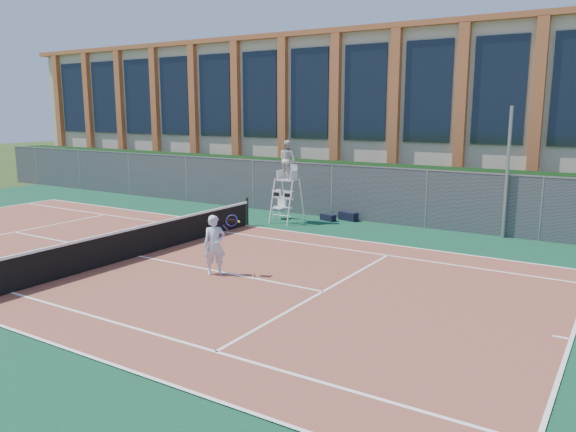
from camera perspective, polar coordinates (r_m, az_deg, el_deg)
The scene contains 13 objects.
ground at distance 17.74m, azimuth -14.93°, elevation -4.05°, with size 120.00×120.00×0.00m, color #233814.
apron at distance 18.41m, azimuth -12.66°, elevation -3.40°, with size 36.00×20.00×0.01m, color #0E3E26.
tennis_court at distance 17.73m, azimuth -14.94°, elevation -3.99°, with size 23.77×10.97×0.02m, color brown.
tennis_net at distance 17.61m, azimuth -15.02°, elevation -2.36°, with size 0.10×11.30×1.10m.
fence at distance 24.24m, azimuth 0.29°, elevation 2.86°, with size 40.00×0.06×2.20m, color #595E60, non-canonical shape.
hedge at distance 25.26m, azimuth 1.73°, elevation 3.18°, with size 40.00×1.40×2.20m, color black.
building at distance 32.15m, azimuth 9.07°, elevation 10.11°, with size 45.00×10.60×8.22m.
steel_pole at distance 20.77m, azimuth 21.37°, elevation 4.09°, with size 0.12×0.12×4.55m, color #9EA0A5.
umpire_chair at distance 22.12m, azimuth -0.04°, elevation 5.51°, with size 0.92×1.41×3.29m.
plastic_chair at distance 23.05m, azimuth -0.77°, elevation 1.10°, with size 0.47×0.47×0.94m.
sports_bag_near at distance 22.85m, azimuth 6.13°, elevation -0.02°, with size 0.79×0.32×0.34m, color black.
sports_bag_far at distance 22.73m, azimuth 4.09°, elevation -0.14°, with size 0.66×0.28×0.26m, color black.
tennis_player at distance 15.22m, azimuth -7.45°, elevation -2.92°, with size 0.96×0.78×1.64m.
Camera 1 is at (12.67, -11.60, 4.41)m, focal length 35.00 mm.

